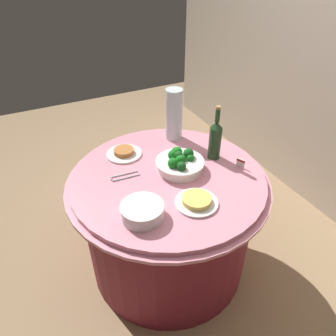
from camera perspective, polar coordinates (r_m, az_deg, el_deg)
name	(u,v)px	position (r m, az deg, el deg)	size (l,w,h in m)	color
ground_plane	(168,259)	(2.29, 0.00, -16.26)	(6.00, 6.00, 0.00)	#9E7F5B
buffet_table	(168,221)	(2.01, 0.00, -9.65)	(1.16, 1.16, 0.74)	maroon
broccoli_bowl	(180,163)	(1.79, 2.13, 0.93)	(0.28, 0.28, 0.11)	white
plate_stack	(142,211)	(1.50, -4.69, -7.83)	(0.21, 0.21, 0.07)	white
wine_bottle	(215,139)	(1.88, 8.60, 5.28)	(0.07, 0.07, 0.34)	#1C3D1C
decorative_fruit_vase	(174,117)	(2.06, 1.07, 9.26)	(0.11, 0.11, 0.34)	silver
serving_tongs	(124,176)	(1.77, -8.02, -1.50)	(0.06, 0.17, 0.01)	silver
food_plate_peanuts	(124,153)	(1.96, -8.01, 2.78)	(0.22, 0.22, 0.04)	white
food_plate_noodles	(197,201)	(1.59, 5.23, -6.02)	(0.22, 0.22, 0.04)	white
label_placard_front	(241,163)	(1.87, 13.09, 0.95)	(0.05, 0.03, 0.05)	white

